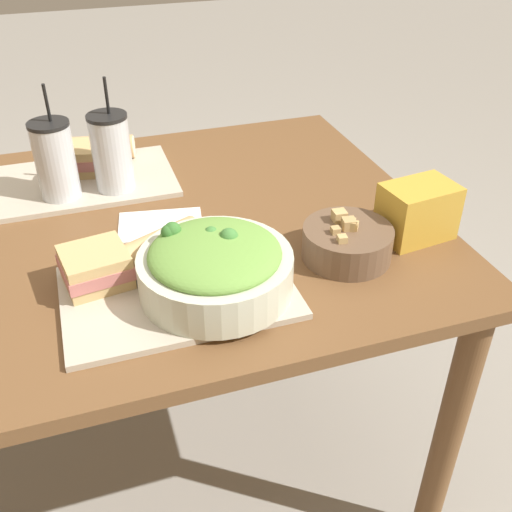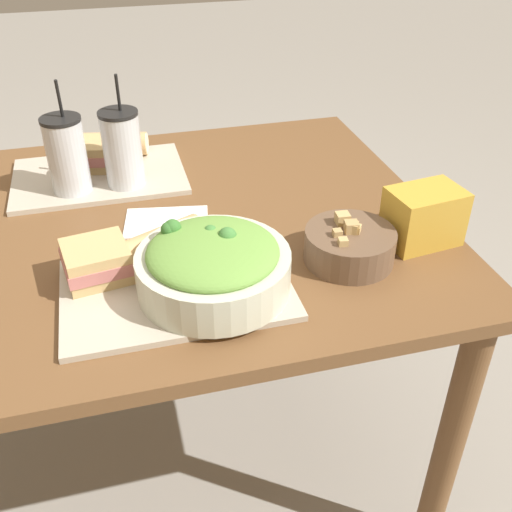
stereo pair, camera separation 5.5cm
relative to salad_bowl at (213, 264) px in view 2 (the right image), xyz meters
The scene contains 14 objects.
ground_plane 0.87m from the salad_bowl, 115.30° to the left, with size 12.00×12.00×0.00m, color gray.
dining_table 0.34m from the salad_bowl, 115.30° to the left, with size 1.31×0.95×0.76m.
tray_near 0.09m from the salad_bowl, 161.85° to the left, with size 0.40×0.27×0.01m.
tray_far 0.55m from the salad_bowl, 109.00° to the left, with size 0.40×0.27×0.01m.
salad_bowl is the anchor object (origin of this frame).
soup_bowl 0.27m from the salad_bowl, ahead, with size 0.17×0.17×0.08m.
sandwich_near 0.22m from the salad_bowl, 155.43° to the left, with size 0.13×0.13×0.06m.
baguette_near 0.15m from the salad_bowl, 121.64° to the left, with size 0.19×0.13×0.06m.
sandwich_far 0.59m from the salad_bowl, 107.28° to the left, with size 0.14×0.13×0.06m.
baguette_far 0.63m from the salad_bowl, 101.51° to the left, with size 0.17×0.09×0.06m.
drink_cup_dark 0.51m from the salad_bowl, 118.02° to the left, with size 0.09×0.09×0.26m.
drink_cup_red 0.46m from the salad_bowl, 104.61° to the left, with size 0.09×0.09×0.26m.
chip_bag 0.44m from the salad_bowl, ahead, with size 0.15×0.12×0.11m.
napkin_folded 0.28m from the salad_bowl, 100.46° to the left, with size 0.19×0.15×0.00m.
Camera 2 is at (-0.02, -1.11, 1.41)m, focal length 42.00 mm.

